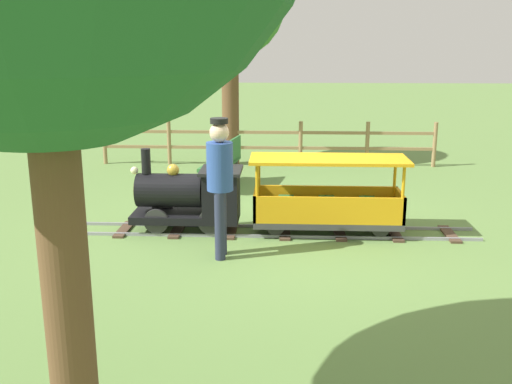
{
  "coord_description": "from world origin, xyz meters",
  "views": [
    {
      "loc": [
        -7.3,
        -0.14,
        2.42
      ],
      "look_at": [
        0.0,
        0.21,
        0.55
      ],
      "focal_mm": 40.91,
      "sensor_mm": 36.0,
      "label": 1
    }
  ],
  "objects": [
    {
      "name": "ground_plane",
      "position": [
        0.0,
        0.0,
        0.0
      ],
      "size": [
        60.0,
        60.0,
        0.0
      ],
      "primitive_type": "plane",
      "color": "#608442"
    },
    {
      "name": "track",
      "position": [
        0.0,
        0.18,
        0.02
      ],
      "size": [
        0.67,
        5.7,
        0.04
      ],
      "color": "gray",
      "rests_on": "ground_plane"
    },
    {
      "name": "fence_section",
      "position": [
        4.38,
        0.18,
        0.48
      ],
      "size": [
        0.08,
        6.78,
        0.9
      ],
      "color": "#93754C",
      "rests_on": "ground_plane"
    },
    {
      "name": "park_bench",
      "position": [
        2.44,
        0.89,
        0.42
      ],
      "size": [
        1.35,
        0.63,
        0.82
      ],
      "color": "#2D6B33",
      "rests_on": "ground_plane"
    },
    {
      "name": "conductor_person",
      "position": [
        -0.91,
        0.57,
        0.96
      ],
      "size": [
        0.3,
        0.3,
        1.62
      ],
      "color": "#282D47",
      "rests_on": "ground_plane"
    },
    {
      "name": "passenger_car",
      "position": [
        0.0,
        -0.72,
        0.43
      ],
      "size": [
        0.73,
        2.0,
        0.97
      ],
      "color": "#3F3F3F",
      "rests_on": "ground_plane"
    },
    {
      "name": "locomotive",
      "position": [
        0.0,
        1.06,
        0.49
      ],
      "size": [
        0.63,
        1.45,
        1.07
      ],
      "color": "black",
      "rests_on": "ground_plane"
    },
    {
      "name": "oak_tree_far",
      "position": [
        4.44,
        0.93,
        3.14
      ],
      "size": [
        2.18,
        2.18,
        4.29
      ],
      "color": "brown",
      "rests_on": "ground_plane"
    }
  ]
}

